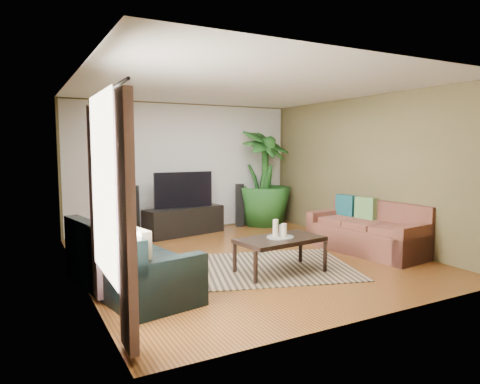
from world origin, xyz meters
TOP-DOWN VIEW (x-y plane):
  - floor at (0.00, 0.00)m, footprint 5.50×5.50m
  - ceiling at (0.00, 0.00)m, footprint 5.50×5.50m
  - wall_back at (0.00, 2.75)m, footprint 5.00×0.00m
  - wall_front at (0.00, -2.75)m, footprint 5.00×0.00m
  - wall_left at (-2.50, 0.00)m, footprint 0.00×5.50m
  - wall_right at (2.50, 0.00)m, footprint 0.00×5.50m
  - backwall_panel at (0.00, 2.74)m, footprint 4.90×0.00m
  - window_pane at (-2.48, -1.60)m, footprint 0.00×1.80m
  - curtain_near at (-2.43, -2.35)m, footprint 0.08×0.35m
  - curtain_far at (-2.43, -0.85)m, footprint 0.08×0.35m
  - curtain_rod at (-2.43, -1.60)m, footprint 0.03×1.90m
  - sofa_left at (-2.02, -0.66)m, footprint 1.30×2.25m
  - sofa_right at (2.02, -0.60)m, footprint 1.14×2.11m
  - area_rug at (-0.06, -0.62)m, footprint 3.02×2.53m
  - coffee_table at (0.04, -0.92)m, footprint 1.30×0.82m
  - candle_tray at (0.04, -0.92)m, footprint 0.38×0.38m
  - candle_tall at (-0.02, -0.89)m, footprint 0.08×0.08m
  - candle_mid at (0.08, -0.96)m, footprint 0.08×0.08m
  - candle_short at (0.11, -0.86)m, footprint 0.08×0.08m
  - tv_stand at (-0.21, 2.23)m, footprint 1.74×0.85m
  - television at (-0.21, 2.25)m, footprint 1.22×0.07m
  - speaker_left at (-1.15, 2.50)m, footprint 0.21×0.23m
  - speaker_right at (1.22, 2.50)m, footprint 0.23×0.24m
  - potted_plant at (1.78, 2.40)m, footprint 1.54×1.54m
  - plant_pot at (1.78, 2.40)m, footprint 0.40×0.40m
  - pedestal at (-1.39, 2.50)m, footprint 0.37×0.37m
  - vase at (-1.39, 2.50)m, footprint 0.29×0.29m
  - side_table at (-2.21, 0.42)m, footprint 0.54×0.54m

SIDE VIEW (x-z plane):
  - floor at x=0.00m, z-range 0.00..0.00m
  - area_rug at x=-0.06m, z-range 0.00..0.01m
  - plant_pot at x=1.78m, z-range 0.00..0.31m
  - pedestal at x=-1.39m, z-range 0.00..0.32m
  - coffee_table at x=0.04m, z-range 0.00..0.50m
  - side_table at x=-2.21m, z-range 0.00..0.53m
  - tv_stand at x=-0.21m, z-range 0.00..0.56m
  - sofa_left at x=-2.02m, z-range 0.00..0.85m
  - sofa_right at x=2.02m, z-range 0.00..0.85m
  - vase at x=-1.39m, z-range 0.26..0.67m
  - speaker_right at x=1.22m, z-range 0.00..0.95m
  - speaker_left at x=-1.15m, z-range 0.00..1.02m
  - candle_tray at x=0.04m, z-range 0.50..0.52m
  - candle_short at x=0.11m, z-range 0.52..0.67m
  - candle_mid at x=0.08m, z-range 0.52..0.71m
  - candle_tall at x=-0.02m, z-range 0.52..0.76m
  - television at x=-0.21m, z-range 0.56..1.28m
  - potted_plant at x=1.78m, z-range 0.00..2.18m
  - curtain_near at x=-2.43m, z-range 0.05..2.25m
  - curtain_far at x=-2.43m, z-range 0.05..2.25m
  - wall_left at x=-2.50m, z-range -1.40..4.10m
  - wall_right at x=2.50m, z-range -1.40..4.10m
  - wall_back at x=0.00m, z-range -1.15..3.85m
  - wall_front at x=0.00m, z-range -1.15..3.85m
  - backwall_panel at x=0.00m, z-range -1.10..3.80m
  - window_pane at x=-2.48m, z-range 0.50..2.30m
  - curtain_rod at x=-2.43m, z-range 2.28..2.31m
  - ceiling at x=0.00m, z-range 2.70..2.70m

